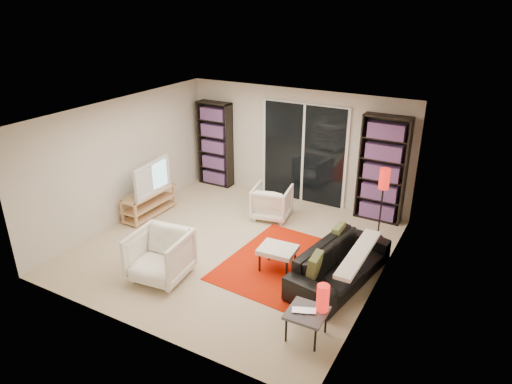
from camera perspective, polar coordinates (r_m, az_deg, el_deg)
floor at (r=8.20m, az=-2.56°, el=-6.83°), size 5.00×5.00×0.00m
wall_back at (r=9.75m, az=5.01°, el=5.84°), size 5.00×0.02×2.40m
wall_front at (r=5.91m, az=-15.58°, el=-7.17°), size 5.00×0.02×2.40m
wall_left at (r=9.15m, az=-16.22°, el=3.80°), size 0.02×5.00×2.40m
wall_right at (r=6.80m, az=15.57°, el=-2.96°), size 0.02×5.00×2.40m
ceiling at (r=7.30m, az=-2.90°, el=9.71°), size 5.00×5.00×0.02m
sliding_door at (r=9.69m, az=5.97°, el=4.76°), size 1.92×0.08×2.16m
bookshelf_left at (r=10.59m, az=-5.12°, el=5.97°), size 0.80×0.30×1.95m
bookshelf_right at (r=9.09m, az=15.52°, el=2.73°), size 0.90×0.30×2.10m
tv_stand at (r=9.47m, az=-13.19°, el=-1.32°), size 0.40×1.24×0.50m
tv at (r=9.25m, az=-13.41°, el=1.83°), size 0.28×1.15×0.65m
rug at (r=7.74m, az=3.13°, el=-8.78°), size 1.79×2.34×0.01m
sofa at (r=7.27m, az=10.48°, el=-8.81°), size 1.12×2.13×0.59m
armchair_back at (r=9.10m, az=2.00°, el=-1.26°), size 0.83×0.85×0.67m
armchair_front at (r=7.32m, az=-11.92°, el=-7.81°), size 0.93×0.95×0.78m
ottoman at (r=7.40m, az=2.73°, el=-7.33°), size 0.62×0.52×0.40m
side_table at (r=6.09m, az=6.37°, el=-14.96°), size 0.51×0.51×0.40m
laptop at (r=6.01m, az=6.01°, el=-14.81°), size 0.36×0.30×0.02m
table_lamp at (r=6.01m, az=8.35°, el=-12.95°), size 0.16×0.16×0.37m
floor_lamp at (r=8.32m, az=15.66°, el=0.69°), size 0.20×0.20×1.36m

